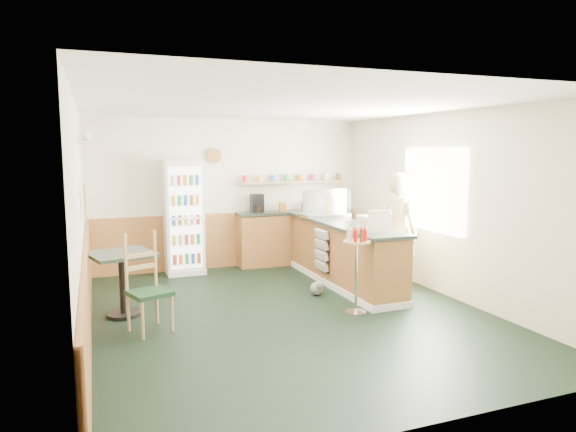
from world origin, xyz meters
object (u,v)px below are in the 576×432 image
shopkeeper (400,231)px  cafe_chair (148,279)px  cafe_table (122,271)px  display_case (325,203)px  drinks_fridge (184,217)px  cash_register (373,223)px  condiment_stand (357,256)px

shopkeeper → cafe_chair: shopkeeper is taller
cafe_table → display_case: bearing=18.3°
drinks_fridge → cafe_table: (-1.15, -2.07, -0.40)m
display_case → cafe_table: display_case is taller
display_case → cafe_table: (-3.40, -1.12, -0.65)m
drinks_fridge → cafe_table: size_ratio=2.09×
cash_register → condiment_stand: bearing=-133.5°
cafe_table → cafe_chair: bearing=-66.8°
cafe_table → cafe_chair: 0.68m
drinks_fridge → cash_register: drinks_fridge is taller
display_case → condiment_stand: display_case is taller
cafe_table → condiment_stand: bearing=-18.6°
cash_register → condiment_stand: 0.77m
cash_register → shopkeeper: size_ratio=0.21×
display_case → shopkeeper: 1.47m
cash_register → condiment_stand: (-0.51, -0.46, -0.34)m
shopkeeper → display_case: bearing=17.2°
drinks_fridge → cafe_chair: size_ratio=1.68×
display_case → condiment_stand: (-0.51, -2.10, -0.47)m
cash_register → shopkeeper: bearing=33.1°
shopkeeper → condiment_stand: bearing=113.2°
display_case → cash_register: 1.64m
shopkeeper → condiment_stand: size_ratio=1.60×
drinks_fridge → display_case: bearing=-22.8°
display_case → cafe_chair: display_case is taller
shopkeeper → cafe_chair: (-3.83, -0.51, -0.29)m
cash_register → drinks_fridge: bearing=135.1°
cafe_table → cafe_chair: (0.27, -0.63, 0.02)m
drinks_fridge → cafe_chair: drinks_fridge is taller
cash_register → cafe_table: size_ratio=0.41×
cafe_chair → display_case: bearing=8.3°
condiment_stand → cafe_chair: size_ratio=0.96×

